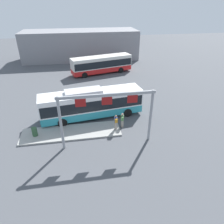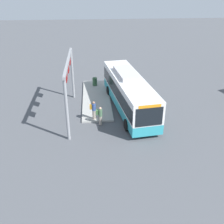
% 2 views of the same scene
% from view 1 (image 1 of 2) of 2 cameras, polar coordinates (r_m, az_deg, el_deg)
% --- Properties ---
extents(ground_plane, '(120.00, 120.00, 0.00)m').
position_cam_1_polar(ground_plane, '(23.78, -5.53, -1.25)').
color(ground_plane, '#4C4F54').
extents(platform_curb, '(10.00, 2.80, 0.16)m').
position_cam_1_polar(platform_curb, '(21.20, -11.37, -5.64)').
color(platform_curb, '#9E9E99').
rests_on(platform_curb, ground).
extents(bus_main, '(11.69, 4.01, 3.46)m').
position_cam_1_polar(bus_main, '(22.93, -5.76, 2.66)').
color(bus_main, teal).
rests_on(bus_main, ground).
extents(bus_background_left, '(11.35, 5.31, 3.10)m').
position_cam_1_polar(bus_background_left, '(37.95, -2.94, 13.49)').
color(bus_background_left, red).
rests_on(bus_background_left, ground).
extents(person_boarding, '(0.45, 0.59, 1.67)m').
position_cam_1_polar(person_boarding, '(21.29, 2.93, -2.28)').
color(person_boarding, gray).
rests_on(person_boarding, ground).
extents(person_waiting_near, '(0.36, 0.54, 1.67)m').
position_cam_1_polar(person_waiting_near, '(20.62, 1.10, -2.86)').
color(person_waiting_near, gray).
rests_on(person_waiting_near, platform_curb).
extents(platform_sign_gantry, '(8.48, 0.24, 5.20)m').
position_cam_1_polar(platform_sign_gantry, '(17.42, -1.40, 0.82)').
color(platform_sign_gantry, gray).
rests_on(platform_sign_gantry, ground).
extents(station_building, '(25.11, 8.00, 6.19)m').
position_cam_1_polar(station_building, '(48.60, -8.77, 18.26)').
color(station_building, gray).
rests_on(station_building, ground).
extents(trash_bin, '(0.52, 0.52, 0.90)m').
position_cam_1_polar(trash_bin, '(21.35, -21.04, -5.23)').
color(trash_bin, '#2D5133').
rests_on(trash_bin, platform_curb).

